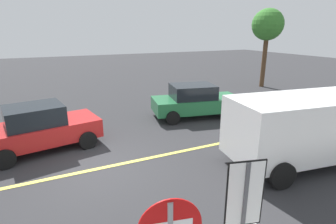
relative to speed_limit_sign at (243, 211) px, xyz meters
name	(u,v)px	position (x,y,z in m)	size (l,w,h in m)	color
ground_plane	(99,169)	(-1.03, 5.24, -1.76)	(80.00, 80.00, 0.00)	#2D2D30
lane_marking_centre	(184,151)	(1.97, 5.24, -1.76)	(28.00, 0.16, 0.01)	#E0D14C
speed_limit_sign	(243,211)	(0.00, 0.00, 0.00)	(0.53, 0.15, 2.52)	#4C4C51
white_van	(311,125)	(5.15, 2.85, -0.50)	(5.43, 2.84, 2.20)	white
car_green_approaching	(195,101)	(4.35, 8.53, -0.95)	(4.51, 2.67, 1.61)	#236B3D
car_red_mid_road	(40,128)	(-2.57, 7.57, -0.94)	(4.07, 2.51, 1.65)	red
tree_centre_verge	(268,26)	(12.76, 12.78, 2.66)	(2.24, 2.24, 5.63)	#513823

